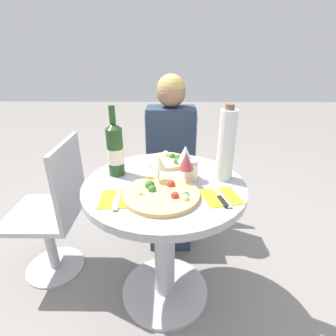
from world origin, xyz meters
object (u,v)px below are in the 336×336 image
Objects in this scene: seated_diner at (171,168)px; wine_bottle at (115,150)px; chair_empty_side at (54,214)px; dining_table at (165,220)px; chair_behind_diner at (171,175)px; pizza_large at (161,194)px; tall_carafe at (226,145)px.

wine_bottle is (-0.27, -0.49, 0.32)m from seated_diner.
wine_bottle is at bearing 61.09° from seated_diner.
wine_bottle reaches higher than chair_empty_side.
chair_empty_side is at bearing 164.57° from dining_table.
chair_behind_diner and chair_empty_side have the same top height.
chair_behind_diner reaches higher than pizza_large.
wine_bottle reaches higher than pizza_large.
chair_behind_diner is at bearing -90.00° from seated_diner.
pizza_large is at bearing -149.92° from tall_carafe.
dining_table is 0.67× the size of seated_diner.
chair_empty_side is 1.07m from tall_carafe.
wine_bottle reaches higher than dining_table.
tall_carafe is at bearing 30.08° from pizza_large.
seated_diner is at bearing -59.53° from chair_empty_side.
tall_carafe is at bearing -4.93° from wine_bottle.
wine_bottle is at bearing 158.78° from dining_table.
dining_table is 0.90× the size of chair_empty_side.
seated_diner is at bearing 90.00° from chair_behind_diner.
pizza_large reaches higher than dining_table.
chair_empty_side is at bearing 168.11° from wine_bottle.
wine_bottle reaches higher than chair_behind_diner.
chair_empty_side is 0.61m from wine_bottle.
dining_table is 2.13× the size of tall_carafe.
chair_behind_diner is 2.60× the size of pizza_large.
tall_carafe reaches higher than wine_bottle.
pizza_large is at bearing 87.33° from chair_behind_diner.
chair_empty_side is (-0.66, 0.18, -0.10)m from dining_table.
wine_bottle is at bearing -101.89° from chair_empty_side.
seated_diner reaches higher than chair_empty_side.
chair_empty_side is 2.37× the size of tall_carafe.
dining_table is 0.90× the size of chair_behind_diner.
dining_table is at bearing -105.43° from chair_empty_side.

